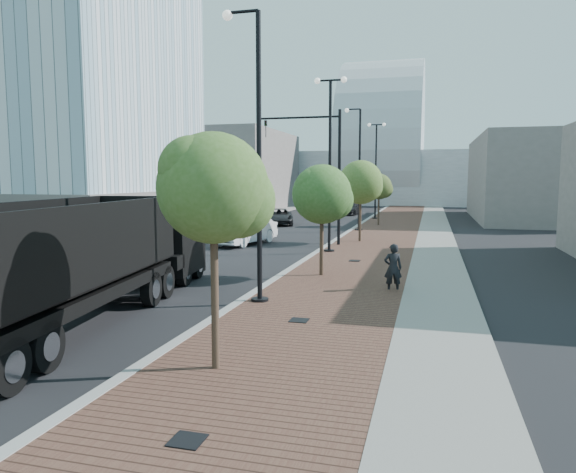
% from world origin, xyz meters
% --- Properties ---
extents(ground, '(220.00, 220.00, 0.00)m').
position_xyz_m(ground, '(0.00, 0.00, 0.00)').
color(ground, black).
extents(sidewalk, '(7.00, 140.00, 0.12)m').
position_xyz_m(sidewalk, '(3.50, 40.00, 0.06)').
color(sidewalk, '#4C2D23').
rests_on(sidewalk, ground).
extents(concrete_strip, '(2.40, 140.00, 0.13)m').
position_xyz_m(concrete_strip, '(6.20, 40.00, 0.07)').
color(concrete_strip, slate).
rests_on(concrete_strip, ground).
extents(curb, '(0.30, 140.00, 0.14)m').
position_xyz_m(curb, '(0.00, 40.00, 0.07)').
color(curb, gray).
rests_on(curb, ground).
extents(west_sidewalk, '(4.00, 140.00, 0.12)m').
position_xyz_m(west_sidewalk, '(-13.00, 40.00, 0.06)').
color(west_sidewalk, slate).
rests_on(west_sidewalk, ground).
extents(dump_truck, '(4.25, 13.57, 3.45)m').
position_xyz_m(dump_truck, '(-3.76, 9.21, 1.45)').
color(dump_truck, black).
rests_on(dump_truck, ground).
extents(white_sedan, '(2.86, 5.47, 1.71)m').
position_xyz_m(white_sedan, '(-5.13, 24.51, 0.86)').
color(white_sedan, silver).
rests_on(white_sedan, ground).
extents(dark_car_mid, '(3.67, 5.50, 1.40)m').
position_xyz_m(dark_car_mid, '(-6.87, 38.15, 0.70)').
color(dark_car_mid, black).
rests_on(dark_car_mid, ground).
extents(dark_car_far, '(2.41, 4.91, 1.37)m').
position_xyz_m(dark_car_far, '(-2.83, 52.34, 0.69)').
color(dark_car_far, black).
rests_on(dark_car_far, ground).
extents(pedestrian, '(0.72, 0.55, 1.75)m').
position_xyz_m(pedestrian, '(4.61, 12.93, 0.88)').
color(pedestrian, black).
rests_on(pedestrian, ground).
extents(streetlight_1, '(1.44, 0.56, 9.21)m').
position_xyz_m(streetlight_1, '(0.49, 10.00, 4.34)').
color(streetlight_1, black).
rests_on(streetlight_1, ground).
extents(streetlight_2, '(1.72, 0.56, 9.28)m').
position_xyz_m(streetlight_2, '(0.60, 22.00, 4.82)').
color(streetlight_2, black).
rests_on(streetlight_2, ground).
extents(streetlight_3, '(1.44, 0.56, 9.21)m').
position_xyz_m(streetlight_3, '(0.49, 34.00, 4.34)').
color(streetlight_3, black).
rests_on(streetlight_3, ground).
extents(streetlight_4, '(1.72, 0.56, 9.28)m').
position_xyz_m(streetlight_4, '(0.60, 46.00, 4.82)').
color(streetlight_4, black).
rests_on(streetlight_4, ground).
extents(traffic_mast, '(5.09, 0.20, 8.00)m').
position_xyz_m(traffic_mast, '(-0.30, 25.00, 4.98)').
color(traffic_mast, black).
rests_on(traffic_mast, ground).
extents(tree_0, '(2.32, 2.25, 4.98)m').
position_xyz_m(tree_0, '(1.65, 4.02, 3.84)').
color(tree_0, '#382619').
rests_on(tree_0, ground).
extents(tree_1, '(2.44, 2.40, 4.60)m').
position_xyz_m(tree_1, '(1.65, 15.02, 3.39)').
color(tree_1, '#382619').
rests_on(tree_1, ground).
extents(tree_2, '(2.72, 2.72, 5.15)m').
position_xyz_m(tree_2, '(1.65, 27.02, 3.78)').
color(tree_2, '#382619').
rests_on(tree_2, ground).
extents(tree_3, '(2.22, 2.14, 4.40)m').
position_xyz_m(tree_3, '(1.65, 39.02, 3.32)').
color(tree_3, '#382619').
rests_on(tree_3, ground).
extents(tower_podium, '(19.00, 19.00, 3.00)m').
position_xyz_m(tower_podium, '(-24.00, 32.00, 1.50)').
color(tower_podium, '#635D59').
rests_on(tower_podium, ground).
extents(convention_center, '(50.00, 30.00, 50.00)m').
position_xyz_m(convention_center, '(-2.00, 85.00, 6.00)').
color(convention_center, '#9BA1A4').
rests_on(convention_center, ground).
extents(commercial_block_nw, '(14.00, 20.00, 10.00)m').
position_xyz_m(commercial_block_nw, '(-20.00, 60.00, 5.00)').
color(commercial_block_nw, '#665F5B').
rests_on(commercial_block_nw, ground).
extents(commercial_block_ne, '(12.00, 22.00, 8.00)m').
position_xyz_m(commercial_block_ne, '(16.00, 50.00, 4.00)').
color(commercial_block_ne, '#68615D').
rests_on(commercial_block_ne, ground).
extents(utility_cover_0, '(0.50, 0.50, 0.02)m').
position_xyz_m(utility_cover_0, '(2.40, 1.00, 0.13)').
color(utility_cover_0, black).
rests_on(utility_cover_0, sidewalk).
extents(utility_cover_1, '(0.50, 0.50, 0.02)m').
position_xyz_m(utility_cover_1, '(2.40, 8.00, 0.13)').
color(utility_cover_1, black).
rests_on(utility_cover_1, sidewalk).
extents(utility_cover_2, '(0.50, 0.50, 0.02)m').
position_xyz_m(utility_cover_2, '(2.40, 19.00, 0.13)').
color(utility_cover_2, black).
rests_on(utility_cover_2, sidewalk).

